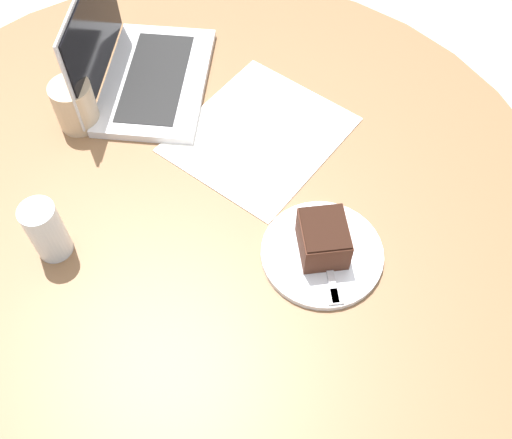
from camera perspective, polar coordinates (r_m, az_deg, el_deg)
The scene contains 9 objects.
ground_plane at distance 1.75m, azimuth -3.84°, elevation -12.55°, with size 12.00×12.00×0.00m, color #B7AD9E.
dining_table at distance 1.19m, azimuth -5.50°, elevation -2.07°, with size 1.38×1.38×0.73m.
paper_document at distance 1.20m, azimuth 0.37°, elevation 8.09°, with size 0.41×0.40×0.00m.
plate at distance 1.04m, azimuth 6.30°, elevation -3.23°, with size 0.21×0.21×0.01m.
cake_slice at distance 1.01m, azimuth 6.42°, elevation -1.80°, with size 0.10×0.11×0.07m.
fork at distance 1.02m, azimuth 6.99°, elevation -4.62°, with size 0.08×0.17×0.00m.
coffee_glass at distance 1.24m, azimuth -16.85°, elevation 10.38°, with size 0.08×0.08×0.10m.
water_glass at distance 1.06m, azimuth -19.34°, elevation -1.00°, with size 0.06×0.06×0.12m.
laptop at distance 1.30m, azimuth -11.07°, elevation 13.99°, with size 0.35×0.39×0.23m.
Camera 1 is at (-0.16, -0.60, 1.63)m, focal length 42.00 mm.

